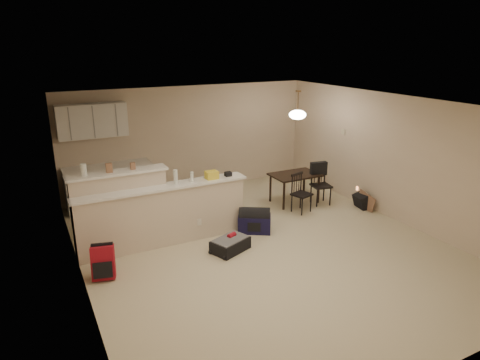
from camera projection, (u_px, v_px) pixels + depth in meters
room at (264, 179)px, 7.20m from camera, size 7.00×7.02×2.50m
breakfast_bar at (148, 213)px, 7.46m from camera, size 3.08×0.58×1.39m
upper_cabinets at (92, 121)px, 8.85m from camera, size 1.40×0.34×0.70m
kitchen_counter at (110, 187)px, 9.27m from camera, size 1.80×0.60×0.90m
thermostat at (343, 132)px, 9.73m from camera, size 0.02×0.12×0.12m
jar at (84, 170)px, 6.89m from camera, size 0.10×0.10×0.20m
cereal_box at (109, 168)px, 7.07m from camera, size 0.10×0.07×0.16m
small_box at (133, 166)px, 7.24m from camera, size 0.08×0.06×0.12m
bottle_a at (176, 177)px, 7.42m from camera, size 0.07×0.07×0.26m
bottle_b at (192, 177)px, 7.56m from camera, size 0.06×0.06×0.18m
bag_lump at (212, 175)px, 7.74m from camera, size 0.22×0.18×0.14m
pouch at (228, 174)px, 7.89m from camera, size 0.12×0.10×0.08m
dining_table at (295, 177)px, 9.50m from camera, size 1.06×0.71×0.66m
pendant_lamp at (298, 114)px, 9.06m from camera, size 0.36×0.36×0.62m
dining_chair_near at (302, 193)px, 8.99m from camera, size 0.45×0.44×0.84m
dining_chair_far at (321, 185)px, 9.43m from camera, size 0.46×0.44×0.91m
suitcase at (230, 245)px, 7.40m from camera, size 0.75×0.62×0.22m
red_backpack at (103, 262)px, 6.51m from camera, size 0.39×0.29×0.51m
navy_duffel at (254, 223)px, 8.12m from camera, size 0.70×0.60×0.33m
black_daypack at (362, 201)px, 9.29m from camera, size 0.31×0.39×0.31m
cardboard_sheet at (366, 201)px, 9.19m from camera, size 0.03×0.48×0.37m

